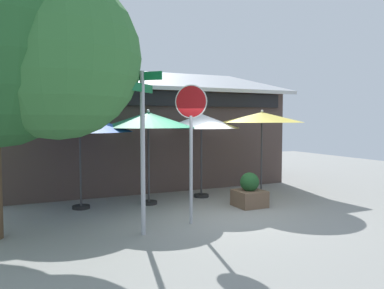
{
  "coord_description": "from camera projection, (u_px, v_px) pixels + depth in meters",
  "views": [
    {
      "loc": [
        -4.3,
        -7.95,
        2.24
      ],
      "look_at": [
        -0.1,
        1.2,
        1.6
      ],
      "focal_mm": 35.35,
      "sensor_mm": 36.0,
      "label": 1
    }
  ],
  "objects": [
    {
      "name": "patio_umbrella_mustard_far_right",
      "position": [
        262.0,
        118.0,
        11.01
      ],
      "size": [
        2.43,
        2.43,
        2.55
      ],
      "color": "black",
      "rests_on": "ground"
    },
    {
      "name": "cafe_building",
      "position": [
        141.0,
        135.0,
        13.45
      ],
      "size": [
        9.75,
        4.73,
        4.28
      ],
      "color": "#473833",
      "rests_on": "ground"
    },
    {
      "name": "shade_tree",
      "position": [
        6.0,
        40.0,
        6.94
      ],
      "size": [
        4.84,
        4.26,
        5.97
      ],
      "color": "brown",
      "rests_on": "ground"
    },
    {
      "name": "stop_sign",
      "position": [
        191.0,
        129.0,
        8.1
      ],
      "size": [
        0.54,
        0.49,
        3.01
      ],
      "color": "#A8AAB2",
      "rests_on": "ground"
    },
    {
      "name": "ground_plane",
      "position": [
        216.0,
        215.0,
        9.15
      ],
      "size": [
        28.0,
        28.0,
        0.1
      ],
      "primitive_type": "cube",
      "color": "gray"
    },
    {
      "name": "sidewalk_planter",
      "position": [
        249.0,
        193.0,
        9.84
      ],
      "size": [
        0.74,
        0.74,
        0.89
      ],
      "color": "brown",
      "rests_on": "ground"
    },
    {
      "name": "patio_umbrella_forest_green_center",
      "position": [
        148.0,
        120.0,
        9.99
      ],
      "size": [
        2.46,
        2.46,
        2.54
      ],
      "color": "black",
      "rests_on": "ground"
    },
    {
      "name": "patio_umbrella_royal_blue_left",
      "position": [
        80.0,
        123.0,
        9.48
      ],
      "size": [
        2.66,
        2.66,
        2.51
      ],
      "color": "black",
      "rests_on": "ground"
    },
    {
      "name": "street_sign_post",
      "position": [
        142.0,
        136.0,
        7.31
      ],
      "size": [
        0.65,
        0.65,
        3.19
      ],
      "color": "#A8AAB2",
      "rests_on": "ground"
    },
    {
      "name": "patio_umbrella_ivory_right",
      "position": [
        201.0,
        122.0,
        10.93
      ],
      "size": [
        2.21,
        2.21,
        2.5
      ],
      "color": "black",
      "rests_on": "ground"
    }
  ]
}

